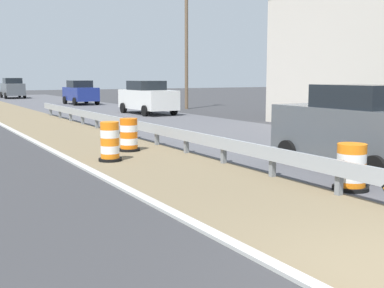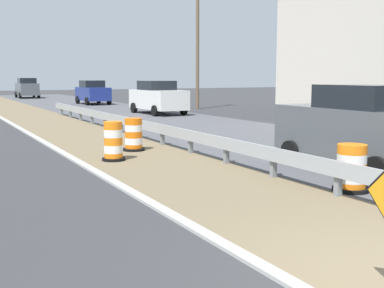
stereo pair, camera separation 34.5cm
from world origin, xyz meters
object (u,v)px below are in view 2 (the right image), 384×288
(car_lead_far_lane, at_px, (27,88))
(utility_pole_mid, at_px, (197,40))
(car_mid_far_lane, at_px, (158,97))
(traffic_barrel_mid, at_px, (134,136))
(traffic_barrel_nearest, at_px, (351,170))
(car_lead_near_lane, at_px, (360,128))
(car_trailing_near_lane, at_px, (93,92))
(traffic_barrel_close, at_px, (113,143))
(utility_pole_near, at_px, (356,37))

(car_lead_far_lane, distance_m, utility_pole_mid, 25.42)
(utility_pole_mid, bearing_deg, car_mid_far_lane, -146.72)
(traffic_barrel_mid, bearing_deg, utility_pole_mid, 55.68)
(traffic_barrel_nearest, height_order, car_mid_far_lane, car_mid_far_lane)
(car_lead_near_lane, height_order, car_trailing_near_lane, car_lead_near_lane)
(traffic_barrel_mid, distance_m, utility_pole_mid, 20.28)
(traffic_barrel_mid, bearing_deg, traffic_barrel_nearest, -75.38)
(traffic_barrel_close, relative_size, utility_pole_near, 0.14)
(car_lead_near_lane, bearing_deg, car_trailing_near_lane, -4.32)
(traffic_barrel_mid, xyz_separation_m, car_lead_near_lane, (3.65, -5.72, 0.60))
(utility_pole_near, relative_size, utility_pole_mid, 0.81)
(car_mid_far_lane, relative_size, utility_pole_near, 0.63)
(car_trailing_near_lane, bearing_deg, traffic_barrel_close, -16.80)
(car_lead_far_lane, bearing_deg, traffic_barrel_nearest, 179.17)
(traffic_barrel_nearest, distance_m, car_lead_near_lane, 2.40)
(traffic_barrel_nearest, relative_size, car_lead_far_lane, 0.20)
(traffic_barrel_mid, bearing_deg, car_trailing_near_lane, 76.01)
(utility_pole_mid, bearing_deg, utility_pole_near, -93.44)
(traffic_barrel_close, bearing_deg, traffic_barrel_mid, 51.41)
(traffic_barrel_close, bearing_deg, utility_pole_mid, 55.31)
(car_trailing_near_lane, xyz_separation_m, car_mid_far_lane, (0.47, -12.10, 0.04))
(traffic_barrel_mid, distance_m, car_trailing_near_lane, 26.41)
(traffic_barrel_close, distance_m, car_mid_far_lane, 17.00)
(car_lead_near_lane, xyz_separation_m, car_mid_far_lane, (3.20, 19.25, -0.04))
(car_mid_far_lane, bearing_deg, car_trailing_near_lane, -179.59)
(utility_pole_near, bearing_deg, traffic_barrel_nearest, -135.82)
(traffic_barrel_nearest, bearing_deg, utility_pole_near, 44.18)
(traffic_barrel_close, bearing_deg, car_lead_near_lane, -41.53)
(traffic_barrel_nearest, distance_m, car_lead_far_lane, 47.61)
(car_lead_near_lane, relative_size, utility_pole_near, 0.58)
(car_trailing_near_lane, distance_m, car_lead_far_lane, 14.98)
(traffic_barrel_nearest, height_order, utility_pole_mid, utility_pole_mid)
(traffic_barrel_close, relative_size, utility_pole_mid, 0.12)
(car_trailing_near_lane, bearing_deg, car_lead_near_lane, -6.21)
(car_lead_far_lane, xyz_separation_m, utility_pole_near, (6.58, -39.45, 2.85))
(traffic_barrel_nearest, bearing_deg, traffic_barrel_mid, 104.62)
(traffic_barrel_nearest, distance_m, traffic_barrel_mid, 7.46)
(traffic_barrel_close, xyz_separation_m, traffic_barrel_mid, (1.16, 1.46, -0.03))
(car_lead_far_lane, height_order, utility_pole_mid, utility_pole_mid)
(car_trailing_near_lane, bearing_deg, car_mid_far_lane, 0.99)
(car_mid_far_lane, relative_size, utility_pole_mid, 0.51)
(car_lead_far_lane, relative_size, utility_pole_near, 0.62)
(traffic_barrel_mid, relative_size, utility_pole_mid, 0.11)
(car_lead_far_lane, distance_m, car_mid_far_lane, 27.02)
(car_lead_far_lane, bearing_deg, utility_pole_mid, -161.32)
(utility_pole_near, height_order, utility_pole_mid, utility_pole_mid)
(traffic_barrel_close, relative_size, car_lead_near_lane, 0.25)
(car_lead_near_lane, xyz_separation_m, utility_pole_near, (6.59, 6.62, 2.85))
(utility_pole_near, bearing_deg, traffic_barrel_close, -168.31)
(traffic_barrel_mid, relative_size, car_lead_far_lane, 0.22)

